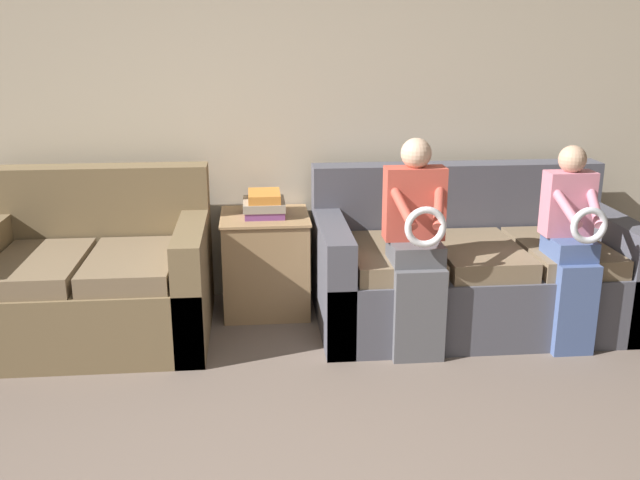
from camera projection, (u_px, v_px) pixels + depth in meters
wall_back at (269, 104)px, 4.54m from camera, size 7.95×0.06×2.55m
couch_main at (468, 270)px, 4.37m from camera, size 1.86×1.00×0.91m
couch_side at (94, 281)px, 4.14m from camera, size 1.32×1.00×0.94m
child_left_seated at (417, 241)px, 3.83m from camera, size 0.33×0.37×1.18m
child_right_seated at (572, 240)px, 3.91m from camera, size 0.27×0.36×1.13m
side_shelf at (266, 261)px, 4.50m from camera, size 0.55×0.54×0.62m
book_stack at (264, 204)px, 4.40m from camera, size 0.26×0.31×0.15m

